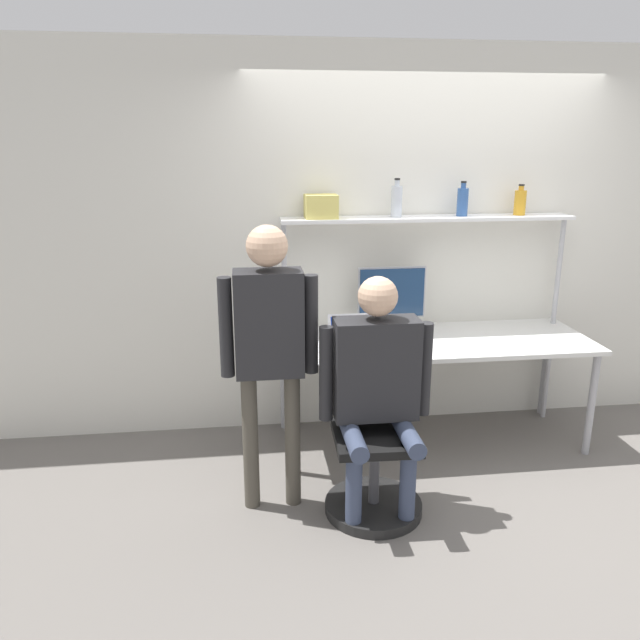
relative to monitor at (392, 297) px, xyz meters
name	(u,v)px	position (x,y,z in m)	size (l,w,h in m)	color
ground_plane	(446,469)	(0.24, -0.65, -1.00)	(12.00, 12.00, 0.00)	slate
wall_back	(420,243)	(0.24, 0.18, 0.35)	(8.00, 0.06, 2.70)	silver
desk	(433,348)	(0.24, -0.24, -0.31)	(2.14, 0.78, 0.76)	silver
shelf_unit	(427,246)	(0.24, 0.02, 0.35)	(2.03, 0.24, 1.56)	white
monitor	(392,297)	(0.00, 0.00, 0.00)	(0.48, 0.20, 0.46)	#B7B7BC
laptop	(352,342)	(-0.35, -0.42, -0.18)	(0.30, 0.24, 0.23)	silver
cell_phone	(387,351)	(-0.13, -0.46, -0.24)	(0.07, 0.15, 0.01)	silver
office_chair	(373,462)	(-0.33, -1.02, -0.71)	(0.56, 0.56, 0.95)	black
person_seated	(377,378)	(-0.33, -1.07, -0.18)	(0.63, 0.47, 1.38)	#38425B
person_standing	(269,335)	(-0.90, -0.91, 0.04)	(0.54, 0.22, 1.65)	#4C473D
bottle_blue	(463,201)	(0.48, 0.02, 0.65)	(0.08, 0.08, 0.24)	#335999
bottle_clear	(397,201)	(0.02, 0.02, 0.66)	(0.08, 0.08, 0.26)	silver
bottle_amber	(520,202)	(0.90, 0.02, 0.64)	(0.08, 0.08, 0.21)	gold
storage_box	(321,206)	(-0.50, 0.02, 0.63)	(0.22, 0.17, 0.16)	#DBCC66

